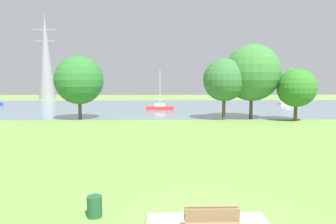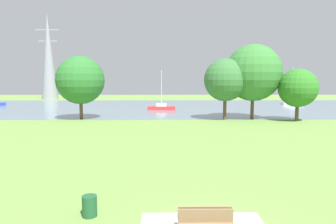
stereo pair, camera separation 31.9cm
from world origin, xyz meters
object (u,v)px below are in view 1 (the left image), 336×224
Objects in this scene: litter_bin at (95,206)px; tree_west_far at (79,80)px; electricity_pylon at (46,56)px; bench_facing_water at (210,219)px; sailboat_white at (290,102)px; tree_west_near at (252,73)px; tree_mid_shore at (297,88)px; tree_east_far at (224,80)px; sailboat_red at (160,107)px.

litter_bin is 0.09× the size of tree_west_far.
tree_west_far is 0.36× the size of electricity_pylon.
sailboat_white is at bearing 64.40° from bench_facing_water.
tree_mid_shore is at bearing -23.53° from tree_west_near.
tree_west_near is (14.70, 29.22, 5.80)m from litter_bin.
tree_west_near is (3.87, 0.78, 0.95)m from tree_east_far.
electricity_pylon is (-33.17, 74.51, 11.40)m from bench_facing_water.
tree_west_near reaches higher than tree_mid_shore.
sailboat_white is at bearing 32.58° from tree_west_far.
electricity_pylon reaches higher than litter_bin.
tree_west_near is at bearing 11.36° from tree_east_far.
bench_facing_water is 32.53m from tree_mid_shore.
tree_west_far is 0.84× the size of tree_west_near.
tree_mid_shore is (-11.03, -27.29, 3.76)m from sailboat_white.
sailboat_white is 46.69m from tree_west_far.
tree_west_near is 0.42× the size of electricity_pylon.
tree_west_near is (12.35, -13.05, 5.74)m from sailboat_red.
sailboat_white reaches higher than litter_bin.
tree_east_far is (10.83, 28.44, 4.86)m from litter_bin.
tree_west_near is at bearing 156.47° from tree_mid_shore.
tree_west_near is at bearing 71.00° from bench_facing_water.
sailboat_red is 16.92m from tree_east_far.
sailboat_red is at bearing 92.42° from bench_facing_water.
tree_east_far is (19.14, -0.84, 0.03)m from tree_west_far.
litter_bin is at bearing 162.88° from bench_facing_water.
litter_bin is at bearing -126.25° from tree_mid_shore.
litter_bin is at bearing -68.41° from electricity_pylon.
electricity_pylon is at bearing 162.44° from sailboat_white.
litter_bin is 0.03× the size of electricity_pylon.
sailboat_red is 45.49m from electricity_pylon.
tree_west_far is at bearing 175.36° from tree_mid_shore.
tree_west_far is at bearing 177.49° from tree_east_far.
bench_facing_water is 0.26× the size of sailboat_red.
electricity_pylon reaches higher than bench_facing_water.
tree_west_near reaches higher than sailboat_white.
bench_facing_water is 43.60m from sailboat_red.
sailboat_white is (30.83, 54.29, 0.08)m from litter_bin.
tree_east_far reaches higher than bench_facing_water.
electricity_pylon is at bearing 114.00° from bench_facing_water.
sailboat_white is at bearing 57.25° from tree_west_near.
bench_facing_water is 82.36m from electricity_pylon.
electricity_pylon is at bearing 135.35° from sailboat_red.
bench_facing_water is at bearing -118.88° from tree_mid_shore.
litter_bin is at bearing -119.59° from sailboat_white.
electricity_pylon is at bearing 136.54° from tree_mid_shore.
tree_mid_shore is at bearing 61.12° from bench_facing_water.
sailboat_red is at bearing -44.65° from electricity_pylon.
tree_west_far is at bearing 112.24° from bench_facing_water.
tree_west_far is at bearing 179.85° from tree_west_near.
electricity_pylon reaches higher than sailboat_white.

